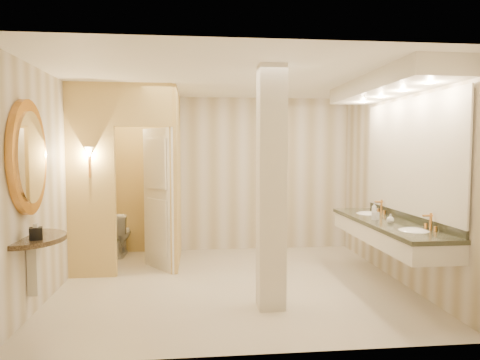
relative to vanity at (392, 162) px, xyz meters
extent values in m
plane|color=beige|center=(-1.98, 0.40, -1.63)|extent=(4.50, 4.50, 0.00)
plane|color=white|center=(-1.98, 0.40, 1.07)|extent=(4.50, 4.50, 0.00)
cube|color=beige|center=(-1.98, 2.40, -0.28)|extent=(4.50, 0.02, 2.70)
cube|color=beige|center=(-1.98, -1.60, -0.28)|extent=(4.50, 0.02, 2.70)
cube|color=beige|center=(-4.23, 0.40, -0.28)|extent=(0.02, 4.00, 2.70)
cube|color=beige|center=(0.27, 0.40, -0.28)|extent=(0.02, 4.00, 2.70)
cube|color=#E1BB76|center=(-2.78, 1.65, -0.28)|extent=(0.10, 1.50, 2.70)
cube|color=#E1BB76|center=(-3.90, 0.90, -0.28)|extent=(0.65, 0.10, 2.70)
cube|color=#E1BB76|center=(-3.18, 0.90, 0.77)|extent=(0.80, 0.10, 0.60)
cube|color=silver|center=(-3.01, 1.22, -0.58)|extent=(0.51, 0.68, 2.10)
cylinder|color=#CB8941|center=(-3.90, 0.83, -0.08)|extent=(0.03, 0.03, 0.30)
cone|color=silver|center=(-3.90, 0.83, 0.12)|extent=(0.14, 0.14, 0.14)
cube|color=silver|center=(-0.03, 0.00, -0.90)|extent=(0.60, 2.38, 0.24)
cube|color=black|center=(-0.03, 0.00, -0.78)|extent=(0.64, 2.42, 0.05)
cube|color=black|center=(0.25, 0.00, -0.71)|extent=(0.03, 2.38, 0.10)
ellipsoid|color=white|center=(-0.03, -0.64, -0.80)|extent=(0.40, 0.44, 0.15)
cylinder|color=#CB8941|center=(0.17, -0.64, -0.67)|extent=(0.03, 0.03, 0.22)
ellipsoid|color=white|center=(-0.03, 0.64, -0.80)|extent=(0.40, 0.44, 0.15)
cylinder|color=#CB8941|center=(0.17, 0.64, -0.67)|extent=(0.03, 0.03, 0.22)
cube|color=white|center=(0.25, 0.00, 0.07)|extent=(0.03, 2.38, 1.40)
cube|color=silver|center=(-0.03, 0.00, 0.96)|extent=(0.75, 2.58, 0.22)
cylinder|color=black|center=(-4.21, -0.55, -0.78)|extent=(0.92, 0.92, 0.05)
cube|color=silver|center=(-4.17, -0.55, -1.08)|extent=(0.10, 0.10, 0.60)
cylinder|color=gold|center=(-4.19, -0.55, 0.07)|extent=(0.07, 0.92, 0.92)
cylinder|color=white|center=(-4.15, -0.55, 0.07)|extent=(0.02, 0.73, 0.73)
cube|color=silver|center=(-1.63, -0.50, -0.28)|extent=(0.30, 0.30, 2.70)
cube|color=black|center=(-4.07, -0.72, -0.69)|extent=(0.15, 0.15, 0.12)
imported|color=white|center=(-3.78, 2.15, -1.26)|extent=(0.45, 0.74, 0.74)
imported|color=beige|center=(-0.16, 0.09, -0.68)|extent=(0.09, 0.09, 0.15)
imported|color=silver|center=(-0.07, -0.15, -0.70)|extent=(0.12, 0.12, 0.11)
imported|color=#C6B28C|center=(-0.04, 0.41, -0.66)|extent=(0.09, 0.09, 0.19)
camera|label=1|loc=(-2.46, -5.17, 0.15)|focal=32.00mm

